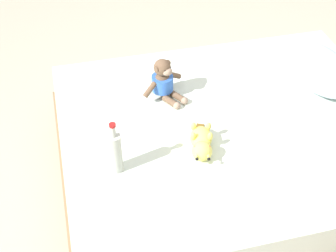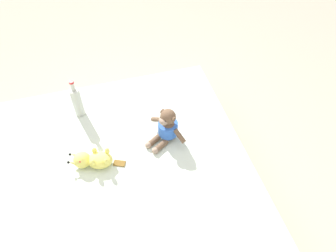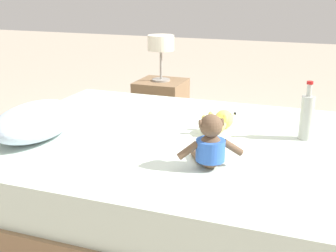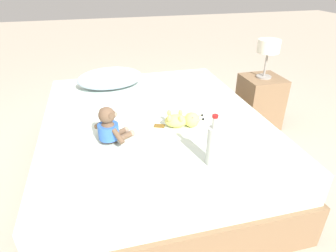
# 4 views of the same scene
# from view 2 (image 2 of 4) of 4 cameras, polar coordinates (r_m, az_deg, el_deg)

# --- Properties ---
(ground_plane) EXTENTS (16.00, 16.00, 0.00)m
(ground_plane) POSITION_cam_2_polar(r_m,az_deg,el_deg) (2.35, -5.88, -16.93)
(ground_plane) COLOR #B7A893
(bed) EXTENTS (1.55, 1.87, 0.50)m
(bed) POSITION_cam_2_polar(r_m,az_deg,el_deg) (2.12, -6.42, -14.29)
(bed) COLOR #846647
(bed) RESTS_ON ground_plane
(plush_monkey) EXTENTS (0.25, 0.26, 0.24)m
(plush_monkey) POSITION_cam_2_polar(r_m,az_deg,el_deg) (2.02, -0.21, -0.24)
(plush_monkey) COLOR brown
(plush_monkey) RESTS_ON bed
(plush_yellow_creature) EXTENTS (0.33, 0.16, 0.10)m
(plush_yellow_creature) POSITION_cam_2_polar(r_m,az_deg,el_deg) (1.98, -12.94, -5.70)
(plush_yellow_creature) COLOR #EAE066
(plush_yellow_creature) RESTS_ON bed
(glass_bottle) EXTENTS (0.07, 0.07, 0.29)m
(glass_bottle) POSITION_cam_2_polar(r_m,az_deg,el_deg) (2.22, -15.42, 4.10)
(glass_bottle) COLOR #B7BCB2
(glass_bottle) RESTS_ON bed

